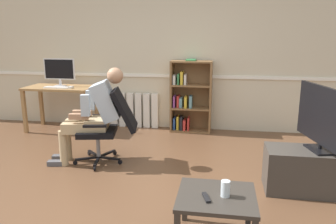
{
  "coord_description": "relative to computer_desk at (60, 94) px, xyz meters",
  "views": [
    {
      "loc": [
        0.79,
        -3.03,
        1.63
      ],
      "look_at": [
        0.15,
        0.85,
        0.7
      ],
      "focal_mm": 35.47,
      "sensor_mm": 36.0,
      "label": 1
    }
  ],
  "objects": [
    {
      "name": "imac_monitor",
      "position": [
        -0.03,
        0.08,
        0.39
      ],
      "size": [
        0.55,
        0.14,
        0.47
      ],
      "color": "silver",
      "rests_on": "computer_desk"
    },
    {
      "name": "computer_desk",
      "position": [
        0.0,
        0.0,
        0.0
      ],
      "size": [
        1.13,
        0.61,
        0.76
      ],
      "color": "#9E7547",
      "rests_on": "ground_plane"
    },
    {
      "name": "coffee_table",
      "position": [
        2.7,
        -2.76,
        -0.3
      ],
      "size": [
        0.61,
        0.56,
        0.4
      ],
      "color": "#332D28",
      "rests_on": "ground_plane"
    },
    {
      "name": "computer_mouse",
      "position": [
        0.26,
        -0.12,
        0.13
      ],
      "size": [
        0.06,
        0.1,
        0.03
      ],
      "primitive_type": "cube",
      "color": "white",
      "rests_on": "computer_desk"
    },
    {
      "name": "back_wall",
      "position": [
        1.92,
        0.5,
        0.71
      ],
      "size": [
        12.0,
        0.13,
        2.7
      ],
      "color": "beige",
      "rests_on": "ground_plane"
    },
    {
      "name": "ground_plane",
      "position": [
        1.92,
        -2.15,
        -0.64
      ],
      "size": [
        18.0,
        18.0,
        0.0
      ],
      "primitive_type": "plane",
      "color": "brown"
    },
    {
      "name": "keyboard",
      "position": [
        0.01,
        -0.14,
        0.13
      ],
      "size": [
        0.41,
        0.12,
        0.02
      ],
      "primitive_type": "cube",
      "color": "white",
      "rests_on": "computer_desk"
    },
    {
      "name": "drinking_glass",
      "position": [
        2.76,
        -2.77,
        -0.18
      ],
      "size": [
        0.07,
        0.07,
        0.13
      ],
      "primitive_type": "cylinder",
      "color": "silver",
      "rests_on": "coffee_table"
    },
    {
      "name": "radiator",
      "position": [
        1.19,
        0.39,
        -0.33
      ],
      "size": [
        0.85,
        0.08,
        0.61
      ],
      "color": "white",
      "rests_on": "ground_plane"
    },
    {
      "name": "person_seated",
      "position": [
        1.13,
        -1.32,
        0.02
      ],
      "size": [
        0.99,
        0.49,
        1.23
      ],
      "rotation": [
        0.0,
        0.0,
        -1.37
      ],
      "color": "tan",
      "rests_on": "ground_plane"
    },
    {
      "name": "bookshelf",
      "position": [
        2.16,
        0.29,
        -0.07
      ],
      "size": [
        0.68,
        0.29,
        1.22
      ],
      "color": "brown",
      "rests_on": "ground_plane"
    },
    {
      "name": "tv_stand",
      "position": [
        3.72,
        -1.74,
        -0.41
      ],
      "size": [
        1.06,
        0.44,
        0.46
      ],
      "color": "#3D3833",
      "rests_on": "ground_plane"
    },
    {
      "name": "spare_remote",
      "position": [
        2.62,
        -2.83,
        -0.23
      ],
      "size": [
        0.08,
        0.15,
        0.02
      ],
      "primitive_type": "cube",
      "rotation": [
        0.0,
        0.0,
        0.3
      ],
      "color": "black",
      "rests_on": "coffee_table"
    },
    {
      "name": "tv_screen",
      "position": [
        3.72,
        -1.74,
        0.17
      ],
      "size": [
        0.27,
        0.96,
        0.66
      ],
      "rotation": [
        0.0,
        0.0,
        1.81
      ],
      "color": "black",
      "rests_on": "tv_stand"
    },
    {
      "name": "office_chair",
      "position": [
        1.31,
        -1.28,
        -0.12
      ],
      "size": [
        0.83,
        0.64,
        0.96
      ],
      "rotation": [
        0.0,
        0.0,
        -1.37
      ],
      "color": "black",
      "rests_on": "ground_plane"
    }
  ]
}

